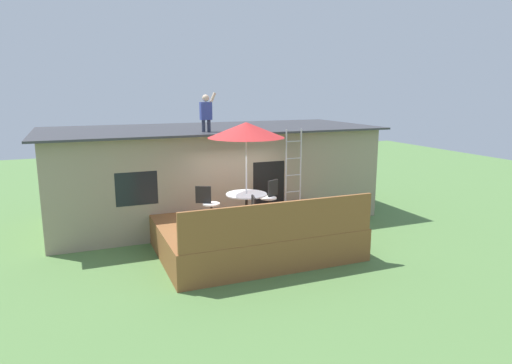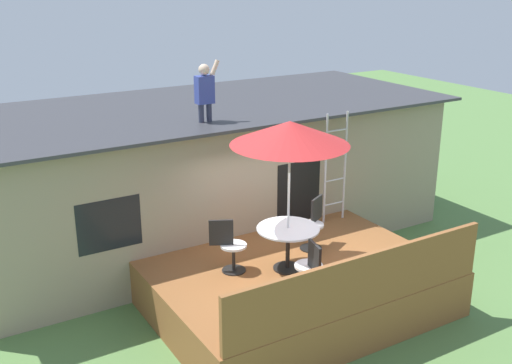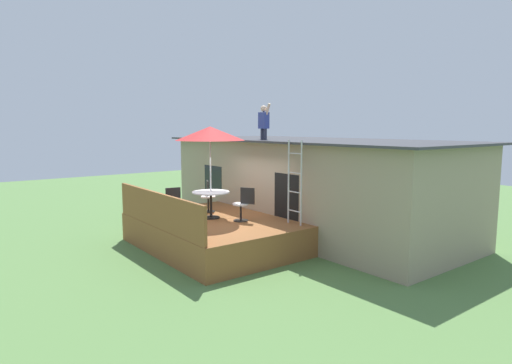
{
  "view_description": "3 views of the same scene",
  "coord_description": "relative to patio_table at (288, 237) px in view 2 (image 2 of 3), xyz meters",
  "views": [
    {
      "loc": [
        -4.16,
        -10.4,
        4.11
      ],
      "look_at": [
        0.47,
        0.96,
        1.61
      ],
      "focal_mm": 31.77,
      "sensor_mm": 36.0,
      "label": 1
    },
    {
      "loc": [
        -5.43,
        -7.73,
        5.53
      ],
      "look_at": [
        -0.15,
        1.08,
        2.01
      ],
      "focal_mm": 43.2,
      "sensor_mm": 36.0,
      "label": 2
    },
    {
      "loc": [
        9.96,
        -6.21,
        3.32
      ],
      "look_at": [
        0.47,
        1.06,
        1.8
      ],
      "focal_mm": 30.27,
      "sensor_mm": 36.0,
      "label": 3
    }
  ],
  "objects": [
    {
      "name": "patio_chair_right",
      "position": [
        0.87,
        0.48,
        -0.13
      ],
      "size": [
        0.58,
        0.44,
        0.92
      ],
      "rotation": [
        0.0,
        0.0,
        -2.64
      ],
      "color": "black",
      "rests_on": "deck"
    },
    {
      "name": "patio_chair_near",
      "position": [
        -0.2,
        -0.92,
        -0.13
      ],
      "size": [
        0.44,
        0.62,
        0.92
      ],
      "rotation": [
        0.0,
        0.0,
        1.36
      ],
      "color": "black",
      "rests_on": "deck"
    },
    {
      "name": "house",
      "position": [
        0.19,
        3.61,
        0.09
      ],
      "size": [
        10.5,
        4.5,
        2.93
      ],
      "color": "gray",
      "rests_on": "ground"
    },
    {
      "name": "deck",
      "position": [
        0.19,
        0.01,
        -0.99
      ],
      "size": [
        4.77,
        3.49,
        0.8
      ],
      "primitive_type": "cube",
      "color": "brown",
      "rests_on": "ground"
    },
    {
      "name": "patio_umbrella",
      "position": [
        0.0,
        0.0,
        1.76
      ],
      "size": [
        1.9,
        1.9,
        2.54
      ],
      "color": "silver",
      "rests_on": "deck"
    },
    {
      "name": "person_figure",
      "position": [
        -0.38,
        2.18,
        2.16
      ],
      "size": [
        0.47,
        0.2,
        1.11
      ],
      "color": "#33384C",
      "rests_on": "house"
    },
    {
      "name": "ground_plane",
      "position": [
        0.19,
        0.01,
        -1.39
      ],
      "size": [
        40.0,
        40.0,
        0.0
      ],
      "primitive_type": "plane",
      "color": "#567F42"
    },
    {
      "name": "deck_railing",
      "position": [
        0.19,
        -1.68,
        -0.14
      ],
      "size": [
        4.67,
        0.08,
        0.9
      ],
      "primitive_type": "cube",
      "color": "brown",
      "rests_on": "deck"
    },
    {
      "name": "patio_table",
      "position": [
        0.0,
        0.0,
        0.0
      ],
      "size": [
        1.04,
        1.04,
        0.74
      ],
      "color": "black",
      "rests_on": "deck"
    },
    {
      "name": "patio_chair_left",
      "position": [
        -0.87,
        0.43,
        -0.13
      ],
      "size": [
        0.59,
        0.44,
        0.92
      ],
      "rotation": [
        0.0,
        0.0,
        -0.46
      ],
      "color": "black",
      "rests_on": "deck"
    },
    {
      "name": "step_ladder",
      "position": [
        1.99,
        1.32,
        0.51
      ],
      "size": [
        0.52,
        0.04,
        2.2
      ],
      "color": "silver",
      "rests_on": "deck"
    }
  ]
}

